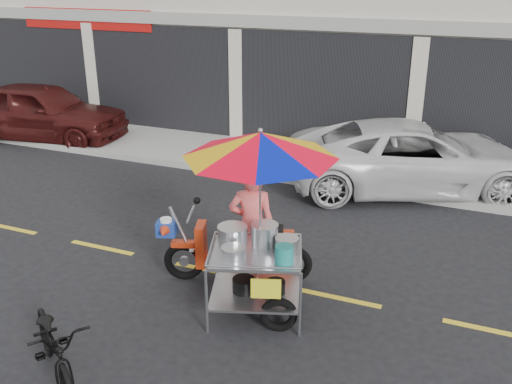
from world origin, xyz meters
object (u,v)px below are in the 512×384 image
at_px(white_pickup, 414,157).
at_px(food_vendor_rig, 255,193).
at_px(near_bicycle, 55,347).
at_px(maroon_sedan, 42,111).

distance_m(white_pickup, food_vendor_rig, 5.41).
bearing_deg(white_pickup, near_bicycle, 138.93).
xyz_separation_m(white_pickup, food_vendor_rig, (-1.36, -5.17, 0.88)).
bearing_deg(maroon_sedan, food_vendor_rig, -129.67).
height_order(white_pickup, food_vendor_rig, food_vendor_rig).
distance_m(maroon_sedan, near_bicycle, 10.27).
bearing_deg(food_vendor_rig, maroon_sedan, 128.97).
relative_size(maroon_sedan, near_bicycle, 2.60).
relative_size(white_pickup, food_vendor_rig, 1.73).
distance_m(near_bicycle, food_vendor_rig, 2.98).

